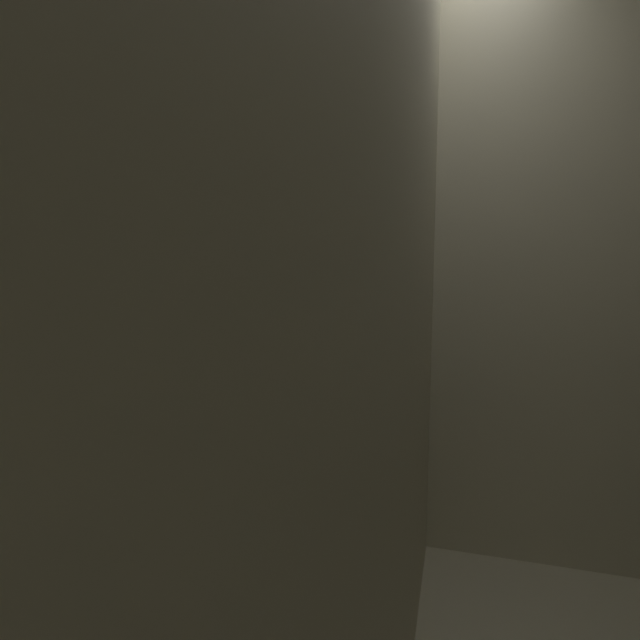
{
  "coord_description": "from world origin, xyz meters",
  "views": [
    {
      "loc": [
        1.09,
        -1.5,
        1.44
      ],
      "look_at": [
        0.1,
        1.27,
        1.09
      ],
      "focal_mm": 28.0,
      "sensor_mm": 36.0,
      "label": 1
    }
  ],
  "objects": [
    {
      "name": "ground_plane",
      "position": [
        0.0,
        0.0,
        0.0
      ],
      "size": [
        60.0,
        60.0,
        0.0
      ],
      "primitive_type": "plane",
      "color": "slate"
    },
    {
      "name": "sidewalk",
      "position": [
        0.0,
        2.2,
        0.07
      ],
      "size": [
        24.0,
        2.8,
        0.14
      ],
      "color": "#9E9B96",
      "rests_on": "ground_plane"
    },
    {
      "name": "building_facade",
      "position": [
        0.0,
        4.69,
        2.79
      ],
      "size": [
        24.0,
        0.3,
        5.58
      ],
      "color": "#935642",
      "rests_on": "ground_plane"
    },
    {
      "name": "parking_meter",
      "position": [
        0.1,
        1.27,
        1.18
      ],
      "size": [
        0.23,
        0.13,
        1.44
      ],
      "color": "gray",
      "rests_on": "sidewalk"
    }
  ]
}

